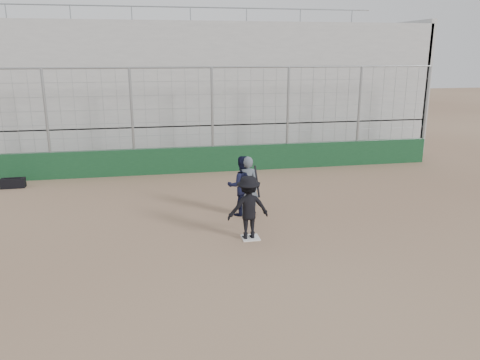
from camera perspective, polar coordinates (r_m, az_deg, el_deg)
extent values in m
plane|color=brown|center=(11.92, 1.28, -7.10)|extent=(90.00, 90.00, 0.00)
cube|color=white|center=(11.92, 1.28, -7.04)|extent=(0.44, 0.44, 0.02)
cube|color=#11361C|center=(18.37, -3.31, 2.58)|extent=(18.00, 0.25, 1.00)
cylinder|color=gray|center=(18.10, -3.39, 7.22)|extent=(0.10, 0.10, 4.00)
cylinder|color=gray|center=(21.24, 21.67, 7.37)|extent=(0.10, 0.10, 4.00)
cylinder|color=gray|center=(17.93, -3.49, 13.56)|extent=(18.00, 0.07, 0.07)
cube|color=#9C9C9C|center=(23.14, -4.98, 5.96)|extent=(20.00, 6.70, 1.60)
cube|color=#9C9C9C|center=(22.85, -5.15, 13.15)|extent=(20.00, 6.70, 4.20)
cube|color=#9C9C9C|center=(25.91, 17.91, 10.97)|extent=(0.25, 6.70, 6.10)
cylinder|color=gray|center=(26.07, -6.09, 20.21)|extent=(20.00, 0.06, 0.06)
imported|color=black|center=(11.65, 1.03, -3.37)|extent=(1.10, 0.69, 1.62)
cylinder|color=black|center=(11.66, 2.09, -0.16)|extent=(0.07, 0.57, 0.71)
imported|color=black|center=(13.37, 0.23, -1.98)|extent=(0.85, 0.66, 1.14)
sphere|color=maroon|center=(13.24, 0.24, -0.06)|extent=(0.28, 0.28, 0.28)
imported|color=#4E5863|center=(13.29, 0.91, -1.12)|extent=(0.74, 0.61, 1.57)
cube|color=black|center=(17.99, -25.93, -0.34)|extent=(0.79, 0.35, 0.33)
cylinder|color=black|center=(17.95, -26.00, 0.24)|extent=(0.51, 0.05, 0.04)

